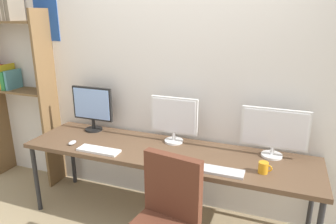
{
  "coord_description": "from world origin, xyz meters",
  "views": [
    {
      "loc": [
        0.93,
        -1.81,
        1.92
      ],
      "look_at": [
        0.0,
        0.65,
        1.09
      ],
      "focal_mm": 33.39,
      "sensor_mm": 36.0,
      "label": 1
    }
  ],
  "objects_px": {
    "monitor_left": "(92,107)",
    "keyboard_right": "(223,171)",
    "bookshelf": "(12,66)",
    "desk": "(166,155)",
    "monitor_right": "(274,131)",
    "monitor_center": "(174,118)",
    "keyboard_left": "(99,150)",
    "coffee_mug": "(264,168)",
    "mouse_right_side": "(72,143)",
    "mouse_left_side": "(191,163)"
  },
  "relations": [
    {
      "from": "keyboard_right",
      "to": "coffee_mug",
      "type": "distance_m",
      "value": 0.32
    },
    {
      "from": "desk",
      "to": "keyboard_right",
      "type": "bearing_deg",
      "value": -22.33
    },
    {
      "from": "keyboard_left",
      "to": "keyboard_right",
      "type": "xyz_separation_m",
      "value": [
        1.12,
        0.0,
        0.0
      ]
    },
    {
      "from": "desk",
      "to": "monitor_left",
      "type": "relative_size",
      "value": 5.68
    },
    {
      "from": "keyboard_left",
      "to": "coffee_mug",
      "type": "height_order",
      "value": "coffee_mug"
    },
    {
      "from": "monitor_left",
      "to": "keyboard_right",
      "type": "bearing_deg",
      "value": -16.85
    },
    {
      "from": "bookshelf",
      "to": "keyboard_right",
      "type": "relative_size",
      "value": 6.55
    },
    {
      "from": "monitor_right",
      "to": "mouse_right_side",
      "type": "height_order",
      "value": "monitor_right"
    },
    {
      "from": "keyboard_left",
      "to": "mouse_left_side",
      "type": "distance_m",
      "value": 0.85
    },
    {
      "from": "mouse_right_side",
      "to": "keyboard_left",
      "type": "bearing_deg",
      "value": -8.74
    },
    {
      "from": "bookshelf",
      "to": "mouse_right_side",
      "type": "bearing_deg",
      "value": -21.21
    },
    {
      "from": "desk",
      "to": "monitor_center",
      "type": "distance_m",
      "value": 0.35
    },
    {
      "from": "desk",
      "to": "bookshelf",
      "type": "xyz_separation_m",
      "value": [
        -1.94,
        0.23,
        0.67
      ]
    },
    {
      "from": "keyboard_right",
      "to": "bookshelf",
      "type": "bearing_deg",
      "value": 169.57
    },
    {
      "from": "keyboard_left",
      "to": "mouse_right_side",
      "type": "bearing_deg",
      "value": 171.26
    },
    {
      "from": "monitor_right",
      "to": "keyboard_left",
      "type": "distance_m",
      "value": 1.54
    },
    {
      "from": "monitor_left",
      "to": "keyboard_right",
      "type": "height_order",
      "value": "monitor_left"
    },
    {
      "from": "desk",
      "to": "bookshelf",
      "type": "height_order",
      "value": "bookshelf"
    },
    {
      "from": "bookshelf",
      "to": "keyboard_left",
      "type": "relative_size",
      "value": 5.48
    },
    {
      "from": "monitor_right",
      "to": "keyboard_left",
      "type": "xyz_separation_m",
      "value": [
        -1.46,
        -0.44,
        -0.22
      ]
    },
    {
      "from": "monitor_center",
      "to": "keyboard_right",
      "type": "distance_m",
      "value": 0.75
    },
    {
      "from": "bookshelf",
      "to": "monitor_center",
      "type": "height_order",
      "value": "bookshelf"
    },
    {
      "from": "monitor_center",
      "to": "keyboard_right",
      "type": "bearing_deg",
      "value": -38.3
    },
    {
      "from": "keyboard_left",
      "to": "monitor_center",
      "type": "bearing_deg",
      "value": 38.3
    },
    {
      "from": "monitor_right",
      "to": "keyboard_left",
      "type": "relative_size",
      "value": 1.42
    },
    {
      "from": "desk",
      "to": "keyboard_left",
      "type": "height_order",
      "value": "keyboard_left"
    },
    {
      "from": "monitor_left",
      "to": "monitor_center",
      "type": "distance_m",
      "value": 0.9
    },
    {
      "from": "keyboard_right",
      "to": "coffee_mug",
      "type": "height_order",
      "value": "coffee_mug"
    },
    {
      "from": "mouse_right_side",
      "to": "coffee_mug",
      "type": "bearing_deg",
      "value": 1.94
    },
    {
      "from": "monitor_right",
      "to": "keyboard_right",
      "type": "distance_m",
      "value": 0.6
    },
    {
      "from": "monitor_center",
      "to": "coffee_mug",
      "type": "height_order",
      "value": "monitor_center"
    },
    {
      "from": "mouse_left_side",
      "to": "mouse_right_side",
      "type": "bearing_deg",
      "value": 179.55
    },
    {
      "from": "keyboard_left",
      "to": "coffee_mug",
      "type": "bearing_deg",
      "value": 4.37
    },
    {
      "from": "keyboard_right",
      "to": "coffee_mug",
      "type": "bearing_deg",
      "value": 20.11
    },
    {
      "from": "monitor_left",
      "to": "monitor_right",
      "type": "relative_size",
      "value": 0.84
    },
    {
      "from": "monitor_right",
      "to": "bookshelf",
      "type": "bearing_deg",
      "value": 179.64
    },
    {
      "from": "desk",
      "to": "monitor_right",
      "type": "height_order",
      "value": "monitor_right"
    },
    {
      "from": "keyboard_left",
      "to": "mouse_left_side",
      "type": "height_order",
      "value": "mouse_left_side"
    },
    {
      "from": "bookshelf",
      "to": "monitor_right",
      "type": "height_order",
      "value": "bookshelf"
    },
    {
      "from": "monitor_right",
      "to": "keyboard_right",
      "type": "relative_size",
      "value": 1.69
    },
    {
      "from": "desk",
      "to": "mouse_right_side",
      "type": "xyz_separation_m",
      "value": [
        -0.88,
        -0.18,
        0.06
      ]
    },
    {
      "from": "desk",
      "to": "mouse_right_side",
      "type": "relative_size",
      "value": 27.64
    },
    {
      "from": "monitor_center",
      "to": "coffee_mug",
      "type": "distance_m",
      "value": 0.94
    },
    {
      "from": "monitor_left",
      "to": "keyboard_left",
      "type": "bearing_deg",
      "value": -52.45
    },
    {
      "from": "monitor_right",
      "to": "keyboard_left",
      "type": "height_order",
      "value": "monitor_right"
    },
    {
      "from": "keyboard_left",
      "to": "coffee_mug",
      "type": "relative_size",
      "value": 3.7
    },
    {
      "from": "mouse_left_side",
      "to": "mouse_right_side",
      "type": "relative_size",
      "value": 1.0
    },
    {
      "from": "monitor_right",
      "to": "mouse_left_side",
      "type": "height_order",
      "value": "monitor_right"
    },
    {
      "from": "desk",
      "to": "keyboard_right",
      "type": "height_order",
      "value": "keyboard_right"
    },
    {
      "from": "desk",
      "to": "bookshelf",
      "type": "relative_size",
      "value": 1.24
    }
  ]
}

